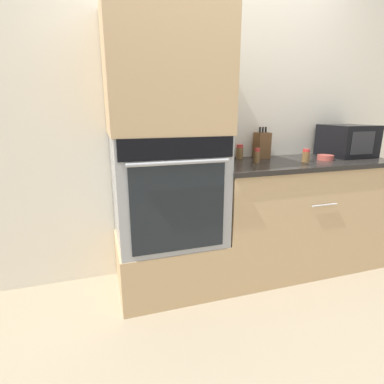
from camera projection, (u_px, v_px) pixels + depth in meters
name	position (u px, v px, depth m)	size (l,w,h in m)	color
ground_plane	(231.00, 298.00, 2.19)	(12.00, 12.00, 0.00)	gray
wall_back	(203.00, 120.00, 2.44)	(8.00, 0.05, 2.50)	silver
oven_cabinet_base	(169.00, 262.00, 2.30)	(0.77, 0.60, 0.40)	tan
wall_oven	(168.00, 188.00, 2.14)	(0.74, 0.64, 0.77)	#9EA0A5
oven_cabinet_upper	(165.00, 71.00, 1.94)	(0.77, 0.60, 0.81)	tan
counter_unit	(296.00, 214.00, 2.55)	(1.48, 0.63, 0.94)	tan
microwave	(347.00, 141.00, 2.61)	(0.37, 0.38, 0.27)	black
knife_block	(262.00, 145.00, 2.52)	(0.11, 0.12, 0.26)	brown
bowl	(325.00, 157.00, 2.44)	(0.13, 0.13, 0.04)	#B24C42
condiment_jar_near	(306.00, 156.00, 2.34)	(0.06, 0.06, 0.10)	brown
condiment_jar_mid	(257.00, 156.00, 2.29)	(0.04, 0.04, 0.11)	brown
condiment_jar_far	(240.00, 152.00, 2.50)	(0.06, 0.06, 0.12)	brown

